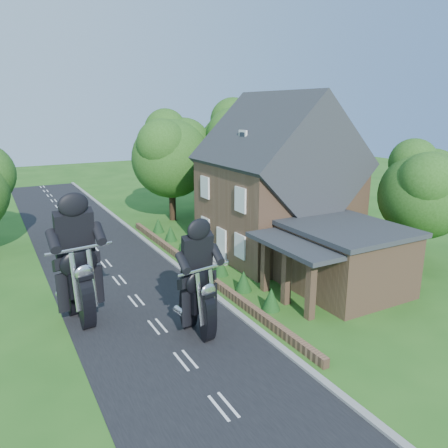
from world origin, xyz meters
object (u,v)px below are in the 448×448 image
house (277,187)px  garden_wall (197,269)px  motorcycle_follow (81,303)px  motorcycle_lead (198,318)px  annex (343,257)px

house → garden_wall: bearing=-170.8°
motorcycle_follow → motorcycle_lead: bearing=131.5°
garden_wall → motorcycle_lead: 7.16m
garden_wall → motorcycle_lead: size_ratio=13.47×
garden_wall → motorcycle_lead: motorcycle_lead is taller
house → annex: bearing=-95.2°
garden_wall → motorcycle_lead: bearing=-115.1°
house → motorcycle_follow: house is taller
garden_wall → house: bearing=9.2°
garden_wall → motorcycle_follow: 7.69m
motorcycle_follow → garden_wall: bearing=-164.9°
house → annex: size_ratio=1.45×
garden_wall → motorcycle_follow: size_ratio=11.60×
motorcycle_lead → motorcycle_follow: motorcycle_follow is taller
motorcycle_lead → motorcycle_follow: bearing=-49.9°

